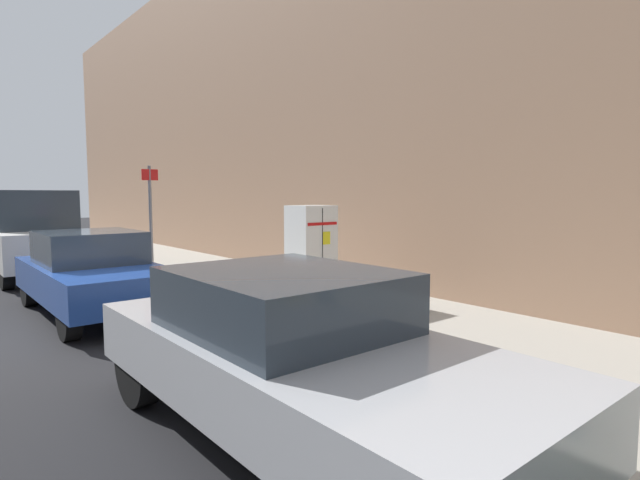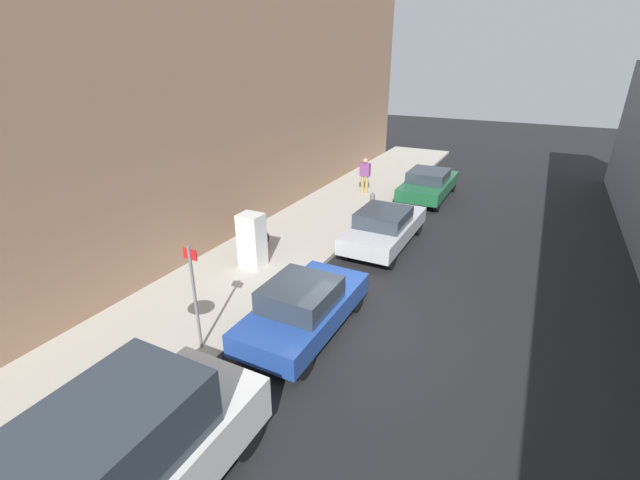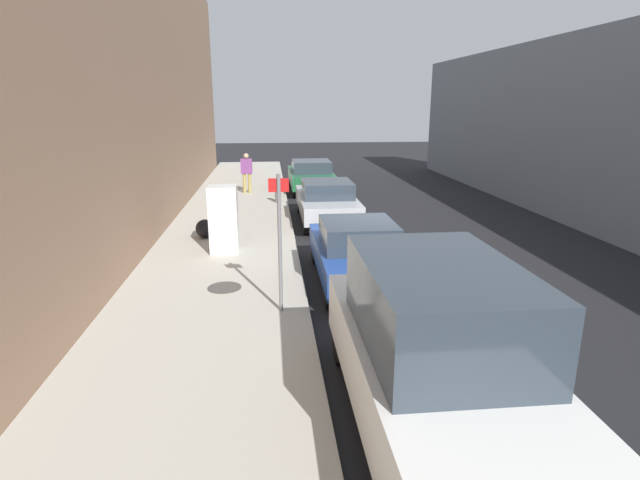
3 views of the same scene
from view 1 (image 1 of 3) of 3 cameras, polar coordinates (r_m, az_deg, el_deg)
The scene contains 10 objects.
ground_plane at distance 8.71m, azimuth -27.70°, elevation -9.07°, with size 80.00×80.00×0.00m, color black.
sidewalk_slab at distance 10.18m, azimuth -5.84°, elevation -6.08°, with size 3.87×44.00×0.14m, color #B2ADA0.
building_facade_near at distance 12.28m, azimuth 6.69°, elevation 17.34°, with size 2.36×39.60×9.29m, color #937056.
discarded_refrigerator at distance 8.86m, azimuth -1.04°, elevation -1.61°, with size 0.72×0.64×1.73m.
manhole_cover at distance 11.07m, azimuth -10.56°, elevation -4.81°, with size 0.70×0.70×0.02m, color #47443F.
street_sign_post at distance 11.59m, azimuth -18.78°, elevation 2.51°, with size 0.36×0.07×2.55m.
trash_bag at distance 8.36m, azimuth 9.07°, elevation -6.23°, with size 0.53×0.53×0.53m, color black.
parked_van_white at distance 14.62m, azimuth -30.10°, elevation 0.64°, with size 1.91×4.85×2.16m.
parked_hatchback_blue at distance 9.48m, azimuth -24.52°, elevation -3.38°, with size 1.75×4.02×1.42m.
parked_sedan_silver at distance 4.27m, azimuth -2.81°, elevation -12.70°, with size 1.81×4.41×1.42m.
Camera 1 is at (1.70, 8.29, 2.05)m, focal length 28.00 mm.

